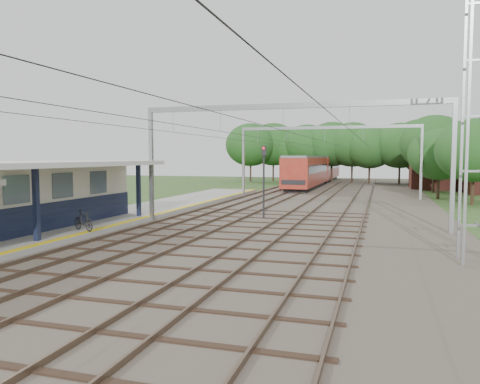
% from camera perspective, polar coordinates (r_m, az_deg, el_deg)
% --- Properties ---
extents(ground, '(160.00, 160.00, 0.00)m').
position_cam_1_polar(ground, '(14.36, -20.87, -12.25)').
color(ground, '#2D4C1E').
rests_on(ground, ground).
extents(ballast_bed, '(18.00, 90.00, 0.10)m').
position_cam_1_polar(ballast_bed, '(41.29, 10.49, -1.29)').
color(ballast_bed, '#473D33').
rests_on(ballast_bed, ground).
extents(platform, '(5.00, 52.00, 0.35)m').
position_cam_1_polar(platform, '(29.81, -15.84, -3.27)').
color(platform, gray).
rests_on(platform, ground).
extents(yellow_stripe, '(0.45, 52.00, 0.01)m').
position_cam_1_polar(yellow_stripe, '(28.64, -12.05, -3.15)').
color(yellow_stripe, yellow).
rests_on(yellow_stripe, platform).
extents(canopy, '(6.40, 20.00, 3.44)m').
position_cam_1_polar(canopy, '(23.43, -27.21, 2.91)').
color(canopy, '#101733').
rests_on(canopy, platform).
extents(rail_tracks, '(11.80, 88.00, 0.15)m').
position_cam_1_polar(rail_tracks, '(41.62, 7.07, -1.03)').
color(rail_tracks, brown).
rests_on(rail_tracks, ballast_bed).
extents(catenary_system, '(17.22, 88.00, 7.00)m').
position_cam_1_polar(catenary_system, '(36.52, 8.82, 6.59)').
color(catenary_system, gray).
rests_on(catenary_system, ground).
extents(tree_band, '(31.72, 30.88, 8.82)m').
position_cam_1_polar(tree_band, '(68.14, 12.96, 4.95)').
color(tree_band, '#382619').
rests_on(tree_band, ground).
extents(house_far, '(8.00, 6.12, 8.66)m').
position_cam_1_polar(house_far, '(63.30, 23.67, 3.23)').
color(house_far, brown).
rests_on(house_far, ground).
extents(bicycle, '(1.77, 1.17, 1.04)m').
position_cam_1_polar(bicycle, '(24.48, -18.56, -3.32)').
color(bicycle, black).
rests_on(bicycle, platform).
extents(train, '(3.10, 38.61, 4.06)m').
position_cam_1_polar(train, '(69.36, 9.38, 2.79)').
color(train, black).
rests_on(train, ballast_bed).
extents(signal_post, '(0.36, 0.31, 4.72)m').
position_cam_1_polar(signal_post, '(29.76, 2.91, 2.46)').
color(signal_post, black).
rests_on(signal_post, ground).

